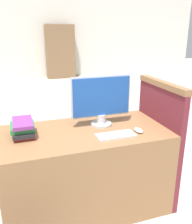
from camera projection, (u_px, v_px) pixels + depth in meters
The scene contains 8 objects.
wall_back at pixel (26, 34), 7.76m from camera, with size 12.00×0.06×2.80m.
desk at pixel (85, 170), 2.21m from camera, with size 1.39×0.72×0.75m.
carrel_divider at pixel (158, 139), 2.36m from camera, with size 0.07×0.71×1.12m.
monitor at pixel (101, 100), 2.15m from camera, with size 0.54×0.18×0.44m.
keyboard at pixel (116, 135), 1.99m from camera, with size 0.31×0.13×0.02m.
mouse at pixel (138, 130), 2.07m from camera, with size 0.06×0.11×0.03m.
book_stack at pixel (23, 128), 1.98m from camera, with size 0.19×0.28×0.13m.
bookshelf_far at pixel (60, 52), 8.03m from camera, with size 0.92×0.32×1.68m.
Camera 1 is at (-0.52, -1.50, 1.57)m, focal length 40.00 mm.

